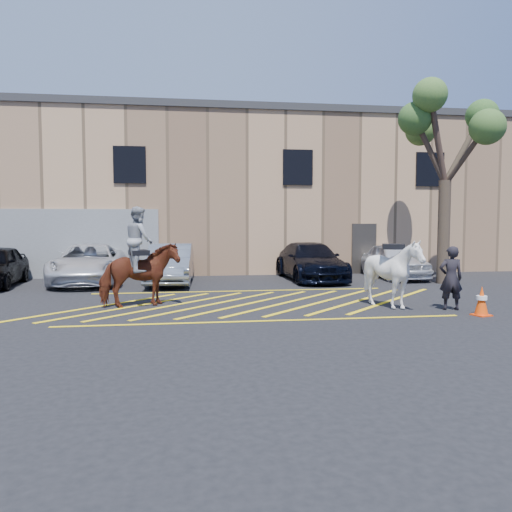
{
  "coord_description": "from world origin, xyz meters",
  "views": [
    {
      "loc": [
        -1.79,
        -14.04,
        2.31
      ],
      "look_at": [
        0.24,
        0.2,
        1.3
      ],
      "focal_mm": 35.0,
      "sensor_mm": 36.0,
      "label": 1
    }
  ],
  "objects": [
    {
      "name": "traffic_cone",
      "position": [
        5.37,
        -2.88,
        0.37
      ],
      "size": [
        0.47,
        0.47,
        0.73
      ],
      "color": "#FF3D0A",
      "rests_on": "ground"
    },
    {
      "name": "saddled_white",
      "position": [
        3.64,
        -1.56,
        0.92
      ],
      "size": [
        1.97,
        2.08,
        1.84
      ],
      "color": "white",
      "rests_on": "ground"
    },
    {
      "name": "car_silver_sedan",
      "position": [
        -2.34,
        4.56,
        0.73
      ],
      "size": [
        1.78,
        4.53,
        1.47
      ],
      "primitive_type": "imported",
      "rotation": [
        0.0,
        0.0,
        -0.05
      ],
      "color": "gray",
      "rests_on": "ground"
    },
    {
      "name": "ground",
      "position": [
        0.0,
        0.0,
        0.0
      ],
      "size": [
        90.0,
        90.0,
        0.0
      ],
      "primitive_type": "plane",
      "color": "black",
      "rests_on": "ground"
    },
    {
      "name": "warehouse",
      "position": [
        -0.01,
        11.99,
        3.65
      ],
      "size": [
        32.42,
        10.2,
        7.3
      ],
      "color": "tan",
      "rests_on": "ground"
    },
    {
      "name": "hatching_zone",
      "position": [
        -0.0,
        -0.3,
        0.01
      ],
      "size": [
        12.6,
        5.12,
        0.01
      ],
      "color": "yellow",
      "rests_on": "ground"
    },
    {
      "name": "handler",
      "position": [
        5.03,
        -2.02,
        0.83
      ],
      "size": [
        0.66,
        0.49,
        1.66
      ],
      "primitive_type": "imported",
      "rotation": [
        0.0,
        0.0,
        2.97
      ],
      "color": "black",
      "rests_on": "ground"
    },
    {
      "name": "mounted_bay",
      "position": [
        -3.02,
        -0.41,
        1.09
      ],
      "size": [
        2.23,
        1.52,
        2.7
      ],
      "color": "#622E17",
      "rests_on": "ground"
    },
    {
      "name": "car_white_pickup",
      "position": [
        -5.33,
        5.08,
        0.73
      ],
      "size": [
        2.71,
        5.4,
        1.46
      ],
      "primitive_type": "imported",
      "rotation": [
        0.0,
        0.0,
        0.05
      ],
      "color": "silver",
      "rests_on": "ground"
    },
    {
      "name": "tree",
      "position": [
        7.66,
        3.21,
        5.69
      ],
      "size": [
        3.99,
        4.37,
        7.31
      ],
      "color": "#4A3C2D",
      "rests_on": "ground"
    },
    {
      "name": "car_white_suv",
      "position": [
        6.62,
        5.18,
        0.71
      ],
      "size": [
        1.68,
        4.16,
        1.42
      ],
      "primitive_type": "imported",
      "rotation": [
        0.0,
        0.0,
        -0.0
      ],
      "color": "white",
      "rests_on": "ground"
    },
    {
      "name": "car_blue_suv",
      "position": [
        3.1,
        5.07,
        0.73
      ],
      "size": [
        2.18,
        5.06,
        1.45
      ],
      "primitive_type": "imported",
      "rotation": [
        0.0,
        0.0,
        0.03
      ],
      "color": "black",
      "rests_on": "ground"
    }
  ]
}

